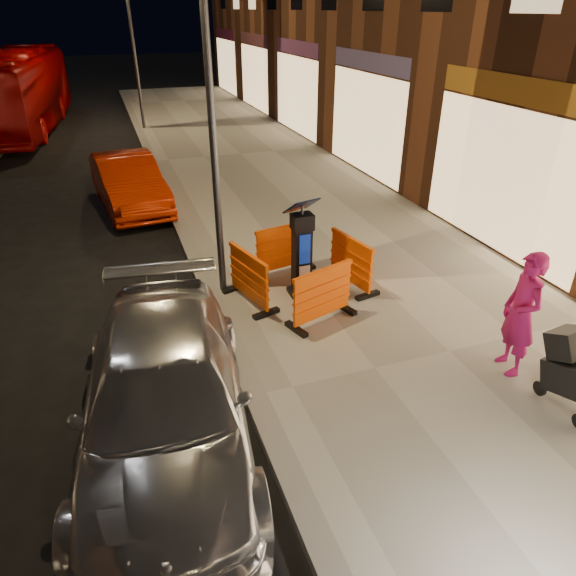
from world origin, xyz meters
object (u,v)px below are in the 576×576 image
object	(u,v)px
car_red	(132,207)
man	(521,314)
parking_kiosk	(302,251)
barrier_back	(284,249)
barrier_kerbside	(249,278)
barrier_front	(322,295)
car_silver	(172,440)
bus_doubledecker	(26,130)
barrier_bldgside	(351,262)

from	to	relation	value
car_red	man	bearing A→B (deg)	-70.59
parking_kiosk	barrier_back	distance (m)	1.02
barrier_kerbside	barrier_front	bearing A→B (deg)	-150.52
barrier_back	car_red	bearing A→B (deg)	105.44
barrier_kerbside	car_silver	size ratio (longest dim) A/B	0.25
barrier_front	bus_doubledecker	bearing A→B (deg)	89.64
parking_kiosk	barrier_front	xyz separation A→B (m)	(0.00, -0.95, -0.37)
barrier_front	barrier_back	xyz separation A→B (m)	(0.00, 1.90, 0.00)
barrier_front	car_red	bearing A→B (deg)	91.04
barrier_bldgside	bus_doubledecker	distance (m)	18.99
barrier_kerbside	car_red	bearing A→B (deg)	-1.23
car_silver	man	world-z (taller)	man
bus_doubledecker	barrier_kerbside	bearing A→B (deg)	-68.61
car_red	bus_doubledecker	size ratio (longest dim) A/B	0.36
barrier_back	man	distance (m)	4.45
parking_kiosk	bus_doubledecker	distance (m)	18.67
parking_kiosk	car_silver	xyz separation A→B (m)	(-2.69, -2.67, -0.99)
barrier_bldgside	man	xyz separation A→B (m)	(1.06, -2.99, 0.43)
car_silver	barrier_front	bearing A→B (deg)	39.90
barrier_bldgside	barrier_kerbside	bearing A→B (deg)	78.48
barrier_bldgside	man	distance (m)	3.20
barrier_kerbside	car_red	xyz separation A→B (m)	(-1.55, 6.08, -0.62)
barrier_back	bus_doubledecker	bearing A→B (deg)	99.55
barrier_front	barrier_back	size ratio (longest dim) A/B	1.00
car_red	man	size ratio (longest dim) A/B	2.28
barrier_back	man	world-z (taller)	man
barrier_front	barrier_bldgside	world-z (taller)	same
car_silver	bus_doubledecker	distance (m)	20.58
barrier_bldgside	bus_doubledecker	bearing A→B (deg)	10.26
barrier_front	bus_doubledecker	world-z (taller)	bus_doubledecker
barrier_back	bus_doubledecker	distance (m)	17.76
parking_kiosk	man	world-z (taller)	man
parking_kiosk	barrier_kerbside	xyz separation A→B (m)	(-0.95, 0.00, -0.37)
barrier_bldgside	car_red	world-z (taller)	barrier_bldgside
bus_doubledecker	man	size ratio (longest dim) A/B	6.38
car_red	man	distance (m)	10.19
parking_kiosk	barrier_bldgside	xyz separation A→B (m)	(0.95, 0.00, -0.37)
parking_kiosk	man	bearing A→B (deg)	-69.63
barrier_back	barrier_kerbside	size ratio (longest dim) A/B	1.00
barrier_front	man	bearing A→B (deg)	-63.97
barrier_front	barrier_back	bearing A→B (deg)	71.48
barrier_bldgside	car_red	bearing A→B (deg)	18.04
parking_kiosk	barrier_front	distance (m)	1.02
barrier_front	car_red	xyz separation A→B (m)	(-2.50, 7.03, -0.62)
barrier_front	barrier_kerbside	xyz separation A→B (m)	(-0.95, 0.95, 0.00)
barrier_bldgside	barrier_back	bearing A→B (deg)	33.48
barrier_back	bus_doubledecker	xyz separation A→B (m)	(-6.09, 16.67, -0.62)
bus_doubledecker	parking_kiosk	bearing A→B (deg)	-65.80
bus_doubledecker	man	bearing A→B (deg)	-63.42
barrier_back	bus_doubledecker	size ratio (longest dim) A/B	0.10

